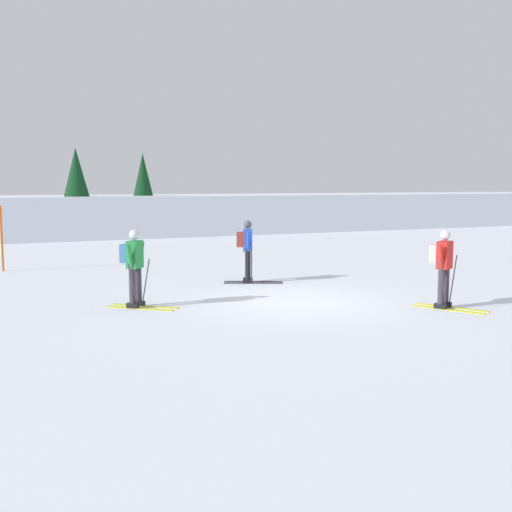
% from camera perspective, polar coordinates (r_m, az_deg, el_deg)
% --- Properties ---
extents(ground_plane, '(120.00, 120.00, 0.00)m').
position_cam_1_polar(ground_plane, '(14.29, 3.62, -4.23)').
color(ground_plane, silver).
extents(far_snow_ridge, '(80.00, 6.90, 2.08)m').
position_cam_1_polar(far_snow_ridge, '(33.97, -12.80, 3.70)').
color(far_snow_ridge, silver).
rests_on(far_snow_ridge, ground).
extents(skier_blue, '(1.61, 1.00, 1.71)m').
position_cam_1_polar(skier_blue, '(16.88, -0.84, 0.74)').
color(skier_blue, black).
rests_on(skier_blue, ground).
extents(skier_green, '(1.45, 1.32, 1.71)m').
position_cam_1_polar(skier_green, '(13.74, -11.17, -0.75)').
color(skier_green, gold).
rests_on(skier_green, ground).
extents(skier_red, '(1.10, 1.58, 1.71)m').
position_cam_1_polar(skier_red, '(13.99, 16.86, -0.78)').
color(skier_red, gold).
rests_on(skier_red, ground).
extents(trail_marker_pole, '(0.06, 0.06, 2.03)m').
position_cam_1_polar(trail_marker_pole, '(20.71, -22.37, 1.50)').
color(trail_marker_pole, '#C65614').
rests_on(trail_marker_pole, ground).
extents(conifer_far_left, '(1.62, 1.62, 4.31)m').
position_cam_1_polar(conifer_far_left, '(33.34, -10.35, 6.27)').
color(conifer_far_left, '#513823').
rests_on(conifer_far_left, ground).
extents(conifer_far_right, '(1.84, 1.84, 4.46)m').
position_cam_1_polar(conifer_far_right, '(31.80, -16.21, 6.34)').
color(conifer_far_right, '#513823').
rests_on(conifer_far_right, ground).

